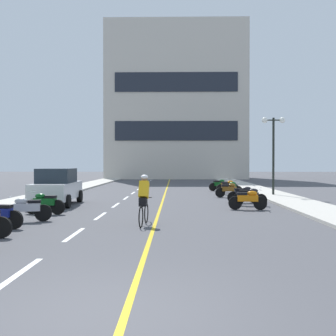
{
  "coord_description": "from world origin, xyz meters",
  "views": [
    {
      "loc": [
        0.93,
        -5.32,
        2.07
      ],
      "look_at": [
        0.49,
        19.26,
        1.78
      ],
      "focal_mm": 41.86,
      "sensor_mm": 36.0,
      "label": 1
    }
  ],
  "objects_px": {
    "motorcycle_4": "(45,203)",
    "motorcycle_10": "(228,186)",
    "motorcycle_9": "(230,188)",
    "motorcycle_7": "(244,194)",
    "street_lamp_mid": "(273,138)",
    "parked_car_near": "(57,187)",
    "motorcycle_3": "(27,209)",
    "cyclist_rider": "(144,199)",
    "motorcycle_6": "(250,196)",
    "motorcycle_5": "(248,199)",
    "motorcycle_11": "(220,185)",
    "motorcycle_8": "(229,190)"
  },
  "relations": [
    {
      "from": "street_lamp_mid",
      "to": "motorcycle_8",
      "type": "distance_m",
      "value": 4.39
    },
    {
      "from": "motorcycle_9",
      "to": "motorcycle_10",
      "type": "height_order",
      "value": "same"
    },
    {
      "from": "motorcycle_6",
      "to": "motorcycle_10",
      "type": "relative_size",
      "value": 1.01
    },
    {
      "from": "street_lamp_mid",
      "to": "motorcycle_5",
      "type": "relative_size",
      "value": 2.85
    },
    {
      "from": "motorcycle_8",
      "to": "motorcycle_11",
      "type": "distance_m",
      "value": 5.72
    },
    {
      "from": "motorcycle_3",
      "to": "motorcycle_8",
      "type": "height_order",
      "value": "same"
    },
    {
      "from": "street_lamp_mid",
      "to": "motorcycle_3",
      "type": "relative_size",
      "value": 2.9
    },
    {
      "from": "street_lamp_mid",
      "to": "cyclist_rider",
      "type": "relative_size",
      "value": 2.74
    },
    {
      "from": "motorcycle_6",
      "to": "motorcycle_10",
      "type": "bearing_deg",
      "value": 89.23
    },
    {
      "from": "motorcycle_7",
      "to": "motorcycle_10",
      "type": "height_order",
      "value": "same"
    },
    {
      "from": "motorcycle_6",
      "to": "cyclist_rider",
      "type": "height_order",
      "value": "cyclist_rider"
    },
    {
      "from": "parked_car_near",
      "to": "motorcycle_6",
      "type": "xyz_separation_m",
      "value": [
        9.5,
        -0.18,
        -0.44
      ]
    },
    {
      "from": "motorcycle_11",
      "to": "motorcycle_6",
      "type": "bearing_deg",
      "value": -88.59
    },
    {
      "from": "motorcycle_4",
      "to": "cyclist_rider",
      "type": "height_order",
      "value": "cyclist_rider"
    },
    {
      "from": "street_lamp_mid",
      "to": "motorcycle_4",
      "type": "relative_size",
      "value": 2.85
    },
    {
      "from": "motorcycle_5",
      "to": "motorcycle_6",
      "type": "distance_m",
      "value": 1.68
    },
    {
      "from": "street_lamp_mid",
      "to": "parked_car_near",
      "type": "bearing_deg",
      "value": -155.96
    },
    {
      "from": "motorcycle_10",
      "to": "parked_car_near",
      "type": "bearing_deg",
      "value": -138.33
    },
    {
      "from": "motorcycle_6",
      "to": "motorcycle_8",
      "type": "relative_size",
      "value": 1.0
    },
    {
      "from": "motorcycle_4",
      "to": "motorcycle_10",
      "type": "bearing_deg",
      "value": 53.09
    },
    {
      "from": "parked_car_near",
      "to": "motorcycle_3",
      "type": "distance_m",
      "value": 5.6
    },
    {
      "from": "motorcycle_4",
      "to": "motorcycle_7",
      "type": "relative_size",
      "value": 1.0
    },
    {
      "from": "motorcycle_5",
      "to": "motorcycle_11",
      "type": "bearing_deg",
      "value": 89.4
    },
    {
      "from": "street_lamp_mid",
      "to": "motorcycle_7",
      "type": "xyz_separation_m",
      "value": [
        -2.58,
        -4.14,
        -3.22
      ]
    },
    {
      "from": "parked_car_near",
      "to": "motorcycle_4",
      "type": "relative_size",
      "value": 2.51
    },
    {
      "from": "cyclist_rider",
      "to": "motorcycle_4",
      "type": "bearing_deg",
      "value": 148.13
    },
    {
      "from": "motorcycle_3",
      "to": "motorcycle_9",
      "type": "distance_m",
      "value": 15.05
    },
    {
      "from": "motorcycle_10",
      "to": "cyclist_rider",
      "type": "bearing_deg",
      "value": -108.1
    },
    {
      "from": "motorcycle_6",
      "to": "cyclist_rider",
      "type": "xyz_separation_m",
      "value": [
        -4.69,
        -5.96,
        0.41
      ]
    },
    {
      "from": "motorcycle_3",
      "to": "street_lamp_mid",
      "type": "bearing_deg",
      "value": 43.7
    },
    {
      "from": "motorcycle_10",
      "to": "motorcycle_4",
      "type": "bearing_deg",
      "value": -126.91
    },
    {
      "from": "parked_car_near",
      "to": "motorcycle_3",
      "type": "xyz_separation_m",
      "value": [
        0.61,
        -5.55,
        -0.44
      ]
    },
    {
      "from": "street_lamp_mid",
      "to": "motorcycle_6",
      "type": "distance_m",
      "value": 6.9
    },
    {
      "from": "street_lamp_mid",
      "to": "motorcycle_3",
      "type": "bearing_deg",
      "value": -136.3
    },
    {
      "from": "motorcycle_4",
      "to": "motorcycle_10",
      "type": "height_order",
      "value": "same"
    },
    {
      "from": "motorcycle_7",
      "to": "motorcycle_9",
      "type": "relative_size",
      "value": 1.01
    },
    {
      "from": "motorcycle_4",
      "to": "motorcycle_9",
      "type": "xyz_separation_m",
      "value": [
        8.92,
        10.1,
        0.0
      ]
    },
    {
      "from": "motorcycle_3",
      "to": "motorcycle_11",
      "type": "relative_size",
      "value": 1.01
    },
    {
      "from": "motorcycle_6",
      "to": "motorcycle_11",
      "type": "height_order",
      "value": "same"
    },
    {
      "from": "street_lamp_mid",
      "to": "motorcycle_9",
      "type": "distance_m",
      "value": 4.3
    },
    {
      "from": "parked_car_near",
      "to": "motorcycle_10",
      "type": "xyz_separation_m",
      "value": [
        9.62,
        8.56,
        -0.44
      ]
    },
    {
      "from": "motorcycle_4",
      "to": "motorcycle_9",
      "type": "bearing_deg",
      "value": 48.57
    },
    {
      "from": "motorcycle_7",
      "to": "motorcycle_9",
      "type": "bearing_deg",
      "value": 89.84
    },
    {
      "from": "cyclist_rider",
      "to": "motorcycle_3",
      "type": "bearing_deg",
      "value": 172.06
    },
    {
      "from": "motorcycle_9",
      "to": "motorcycle_11",
      "type": "xyz_separation_m",
      "value": [
        -0.24,
        3.7,
        0.0
      ]
    },
    {
      "from": "motorcycle_10",
      "to": "cyclist_rider",
      "type": "distance_m",
      "value": 15.47
    },
    {
      "from": "motorcycle_9",
      "to": "motorcycle_8",
      "type": "bearing_deg",
      "value": -98.96
    },
    {
      "from": "street_lamp_mid",
      "to": "motorcycle_7",
      "type": "bearing_deg",
      "value": -121.96
    },
    {
      "from": "cyclist_rider",
      "to": "motorcycle_8",
      "type": "bearing_deg",
      "value": 67.95
    },
    {
      "from": "parked_car_near",
      "to": "motorcycle_4",
      "type": "distance_m",
      "value": 3.57
    }
  ]
}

